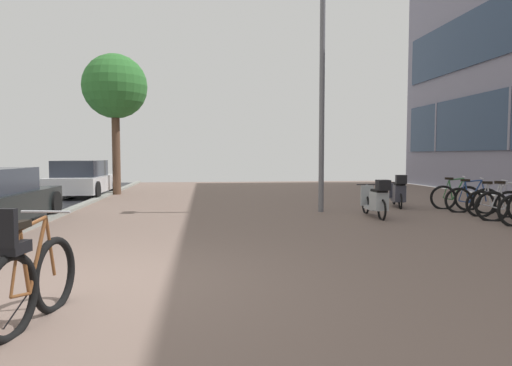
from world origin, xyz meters
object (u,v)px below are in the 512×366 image
object	(u,v)px
lamp_post	(322,84)
bicycle_rack_02	(508,206)
bicycle_rack_04	(472,200)
bicycle_rack_03	(494,203)
street_tree	(115,88)
bicycle_rack_05	(455,197)
scooter_mid	(398,192)
scooter_near	(376,200)
parked_car_far	(82,179)
bicycle_foreground	(27,280)

from	to	relation	value
lamp_post	bicycle_rack_02	bearing A→B (deg)	-31.12
bicycle_rack_04	bicycle_rack_03	bearing A→B (deg)	-83.32
street_tree	bicycle_rack_05	bearing A→B (deg)	-30.43
bicycle_rack_04	bicycle_rack_05	size ratio (longest dim) A/B	1.02
street_tree	scooter_mid	bearing A→B (deg)	-31.04
scooter_near	bicycle_rack_02	bearing A→B (deg)	-20.45
parked_car_far	street_tree	bearing A→B (deg)	23.69
bicycle_rack_05	scooter_near	size ratio (longest dim) A/B	0.72
bicycle_rack_03	scooter_near	xyz separation A→B (m)	(-2.91, 0.24, 0.10)
bicycle_rack_03	street_tree	world-z (taller)	street_tree
scooter_near	street_tree	size ratio (longest dim) A/B	0.32
bicycle_rack_02	scooter_near	xyz separation A→B (m)	(-2.70, 1.01, 0.08)
bicycle_rack_03	scooter_near	size ratio (longest dim) A/B	0.73
bicycle_rack_03	bicycle_rack_05	xyz separation A→B (m)	(-0.10, 1.54, 0.01)
bicycle_foreground	parked_car_far	bearing A→B (deg)	102.79
scooter_near	lamp_post	world-z (taller)	lamp_post
parked_car_far	bicycle_foreground	bearing A→B (deg)	-77.21
bicycle_rack_03	scooter_mid	distance (m)	2.64
bicycle_rack_04	bicycle_foreground	bearing A→B (deg)	-141.88
bicycle_rack_04	scooter_near	distance (m)	2.87
scooter_near	scooter_mid	distance (m)	2.44
bicycle_rack_03	lamp_post	xyz separation A→B (m)	(-3.95, 1.49, 3.05)
bicycle_rack_03	bicycle_rack_04	size ratio (longest dim) A/B	0.99
bicycle_foreground	bicycle_rack_02	size ratio (longest dim) A/B	1.14
scooter_near	lamp_post	bearing A→B (deg)	129.72
scooter_mid	scooter_near	bearing A→B (deg)	-126.51
bicycle_rack_02	scooter_mid	xyz separation A→B (m)	(-1.25, 2.97, 0.09)
bicycle_foreground	scooter_near	bearing A→B (deg)	47.18
bicycle_rack_04	scooter_near	bearing A→B (deg)	-169.38
bicycle_rack_02	bicycle_rack_04	distance (m)	1.54
bicycle_rack_04	parked_car_far	distance (m)	13.10
bicycle_rack_04	parked_car_far	xyz separation A→B (m)	(-11.48, 6.30, 0.29)
bicycle_foreground	parked_car_far	world-z (taller)	parked_car_far
parked_car_far	lamp_post	bearing A→B (deg)	-36.20
parked_car_far	scooter_near	bearing A→B (deg)	-38.26
scooter_near	parked_car_far	world-z (taller)	parked_car_far
bicycle_foreground	parked_car_far	size ratio (longest dim) A/B	0.37
bicycle_rack_02	bicycle_rack_03	world-z (taller)	bicycle_rack_02
lamp_post	street_tree	bearing A→B (deg)	136.63
bicycle_rack_04	lamp_post	xyz separation A→B (m)	(-3.86, 0.72, 3.04)
bicycle_rack_02	street_tree	bearing A→B (deg)	140.67
bicycle_rack_03	parked_car_far	size ratio (longest dim) A/B	0.32
bicycle_foreground	bicycle_rack_05	bearing A→B (deg)	41.21
bicycle_rack_04	scooter_mid	bearing A→B (deg)	133.60
bicycle_rack_03	parked_car_far	xyz separation A→B (m)	(-11.57, 7.07, 0.30)
bicycle_rack_04	street_tree	xyz separation A→B (m)	(-10.31, 6.82, 3.75)
bicycle_rack_02	bicycle_rack_05	size ratio (longest dim) A/B	1.01
bicycle_rack_02	lamp_post	world-z (taller)	lamp_post
bicycle_rack_03	bicycle_rack_04	distance (m)	0.77
bicycle_rack_02	street_tree	xyz separation A→B (m)	(-10.19, 8.35, 3.73)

